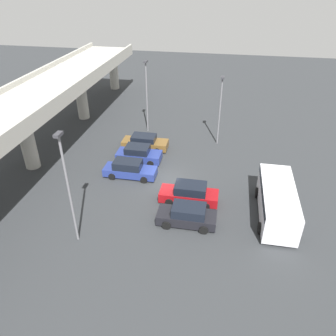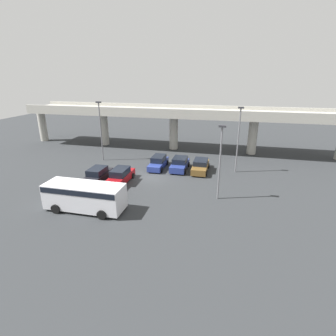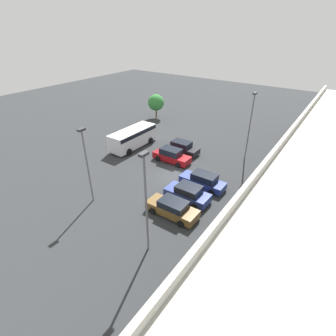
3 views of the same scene
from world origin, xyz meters
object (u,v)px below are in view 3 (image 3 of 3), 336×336
parked_car_0 (182,148)px  parked_car_1 (172,156)px  parked_car_3 (188,193)px  lamp_post_by_overpass (250,122)px  lamp_post_mid_lot (87,161)px  parked_car_4 (172,208)px  tree_front_left (156,103)px  shuttle_bus (133,137)px  lamp_post_near_aisle (146,198)px  parked_car_2 (203,181)px

parked_car_0 → parked_car_1: parked_car_1 is taller
parked_car_3 → lamp_post_by_overpass: 12.53m
lamp_post_mid_lot → parked_car_3: bearing=125.4°
parked_car_1 → parked_car_4: 10.41m
parked_car_3 → tree_front_left: size_ratio=1.05×
shuttle_bus → lamp_post_near_aisle: lamp_post_near_aisle is taller
parked_car_0 → parked_car_4: (11.33, 6.14, -0.05)m
lamp_post_near_aisle → lamp_post_mid_lot: 8.57m
parked_car_1 → lamp_post_near_aisle: size_ratio=0.58×
shuttle_bus → lamp_post_near_aisle: bearing=45.0°
parked_car_1 → lamp_post_mid_lot: (11.22, -1.69, 3.62)m
lamp_post_near_aisle → shuttle_bus: bearing=-135.0°
shuttle_bus → lamp_post_near_aisle: (13.56, 13.56, 3.32)m
parked_car_4 → lamp_post_mid_lot: size_ratio=0.65×
parked_car_0 → lamp_post_by_overpass: lamp_post_by_overpass is taller
parked_car_4 → parked_car_3: bearing=-89.1°
parked_car_4 → tree_front_left: 27.58m
parked_car_4 → tree_front_left: tree_front_left is taller
parked_car_3 → parked_car_2: bearing=-91.8°
lamp_post_near_aisle → parked_car_0: bearing=-156.4°
parked_car_4 → tree_front_left: (-20.98, -17.78, 2.07)m
lamp_post_near_aisle → lamp_post_mid_lot: bearing=-102.0°
parked_car_1 → shuttle_bus: bearing=175.3°
parked_car_1 → parked_car_3: size_ratio=1.08×
lamp_post_mid_lot → parked_car_4: bearing=109.3°
parked_car_1 → lamp_post_near_aisle: lamp_post_near_aisle is taller
parked_car_0 → parked_car_4: parked_car_0 is taller
tree_front_left → shuttle_bus: bearing=22.7°
lamp_post_mid_lot → shuttle_bus: bearing=-156.2°
parked_car_4 → shuttle_bus: 15.74m
parked_car_0 → parked_car_3: 10.55m
parked_car_1 → lamp_post_mid_lot: size_ratio=0.65×
parked_car_0 → shuttle_bus: size_ratio=0.61×
parked_car_0 → parked_car_4: size_ratio=0.92×
parked_car_1 → parked_car_2: bearing=-25.7°
parked_car_0 → parked_car_2: parked_car_0 is taller
lamp_post_by_overpass → tree_front_left: 20.34m
parked_car_3 → lamp_post_near_aisle: (7.16, 0.79, 4.06)m
shuttle_bus → lamp_post_near_aisle: 19.46m
parked_car_1 → parked_car_4: size_ratio=0.99×
shuttle_bus → lamp_post_by_overpass: size_ratio=0.87×
parked_car_0 → lamp_post_by_overpass: size_ratio=0.53×
parked_car_2 → parked_car_1: bearing=-25.7°
parked_car_1 → parked_car_2: 6.64m
lamp_post_mid_lot → tree_front_left: size_ratio=1.77×
parked_car_0 → parked_car_3: bearing=-54.7°
shuttle_bus → lamp_post_near_aisle: size_ratio=0.88×
parked_car_3 → tree_front_left: (-18.26, -17.73, 2.03)m
shuttle_bus → lamp_post_mid_lot: 13.20m
parked_car_0 → lamp_post_near_aisle: 17.68m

